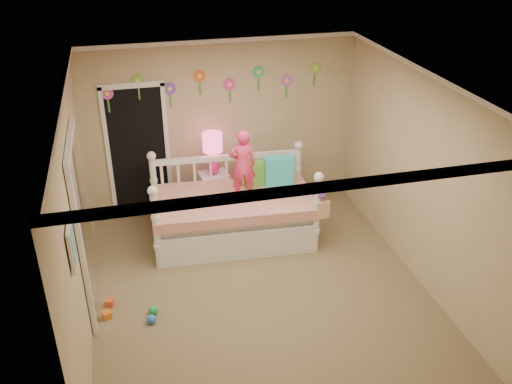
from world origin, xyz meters
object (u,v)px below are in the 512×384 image
object	(u,v)px
table_lamp	(213,147)
child	(243,165)
daybed	(233,200)
nightstand	(214,194)

from	to	relation	value
table_lamp	child	bearing A→B (deg)	-71.83
daybed	nightstand	bearing A→B (deg)	104.11
table_lamp	daybed	bearing A→B (deg)	-79.60
table_lamp	nightstand	bearing A→B (deg)	-90.00
child	nightstand	size ratio (longest dim) A/B	1.43
nightstand	daybed	bearing A→B (deg)	-87.22
child	table_lamp	size ratio (longest dim) A/B	1.55
daybed	child	xyz separation A→B (m)	(0.13, -0.08, 0.56)
daybed	table_lamp	xyz separation A→B (m)	(-0.13, 0.72, 0.51)
child	nightstand	world-z (taller)	child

